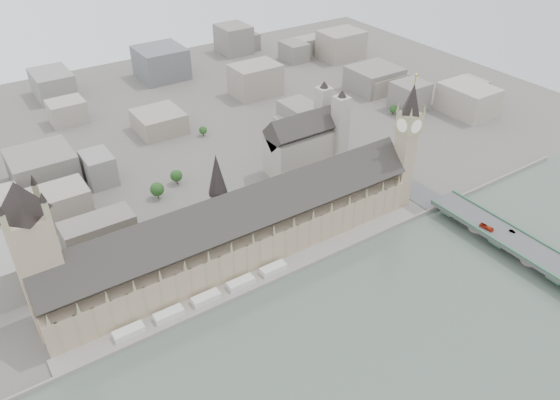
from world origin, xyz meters
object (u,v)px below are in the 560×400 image
westminster_abbey (307,141)px  red_bus_north (487,227)px  elizabeth_tower (407,138)px  palace_of_westminster (239,231)px  car_silver (512,231)px  car_approach (382,155)px  westminster_bridge (522,250)px  victoria_tower (35,252)px

westminster_abbey → red_bus_north: size_ratio=6.63×
elizabeth_tower → palace_of_westminster: bearing=175.2°
red_bus_north → car_silver: red_bus_north is taller
palace_of_westminster → car_approach: size_ratio=47.16×
red_bus_north → car_approach: (11.79, 121.56, -0.61)m
elizabeth_tower → westminster_abbey: 96.91m
elizabeth_tower → car_silver: (29.64, -82.07, -47.14)m
westminster_abbey → car_approach: (56.34, -35.00, -14.02)m
palace_of_westminster → red_bus_north: bearing=-27.6°
car_silver → westminster_bridge: bearing=-124.7°
palace_of_westminster → car_approach: bearing=13.5°
car_silver → car_approach: size_ratio=0.75×
palace_of_westminster → westminster_bridge: bearing=-33.5°
palace_of_westminster → elizabeth_tower: bearing=-4.8°
westminster_bridge → red_bus_north: size_ratio=31.68×
red_bus_north → car_approach: size_ratio=1.83×
elizabeth_tower → car_approach: (29.27, 52.00, -47.02)m
red_bus_north → victoria_tower: bearing=155.0°
victoria_tower → car_approach: size_ratio=17.80×
westminster_bridge → car_approach: (5.27, 147.50, 5.94)m
palace_of_westminster → westminster_abbey: bearing=34.2°
victoria_tower → red_bus_north: bearing=-17.5°
westminster_abbey → car_approach: bearing=-31.8°
car_silver → palace_of_westminster: bearing=138.9°
palace_of_westminster → red_bus_north: palace_of_westminster is taller
westminster_bridge → westminster_abbey: bearing=105.6°
westminster_abbey → car_silver: 178.89m
westminster_bridge → car_silver: 15.69m
elizabeth_tower → red_bus_north: 85.42m
westminster_abbey → red_bus_north: 163.32m
car_silver → elizabeth_tower: bearing=98.0°
westminster_bridge → elizabeth_tower: bearing=104.1°
red_bus_north → car_approach: bearing=77.0°
victoria_tower → car_silver: 309.62m
westminster_bridge → car_silver: car_silver is taller
victoria_tower → westminster_abbey: bearing=16.5°
victoria_tower → red_bus_north: (277.48, -87.56, -43.53)m
westminster_abbey → palace_of_westminster: bearing=-145.8°
elizabeth_tower → red_bus_north: elizabeth_tower is taller
westminster_abbey → car_approach: size_ratio=12.10×
victoria_tower → red_bus_north: victoria_tower is taller
westminster_abbey → car_silver: bearing=-71.5°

